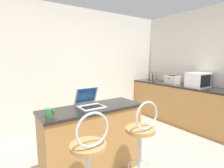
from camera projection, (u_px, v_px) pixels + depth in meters
wall_back at (71, 68)px, 3.83m from camera, size 12.00×0.06×2.60m
breakfast_bar at (93, 141)px, 2.27m from camera, size 1.30×0.48×0.91m
counter_right at (185, 105)px, 3.98m from camera, size 0.63×2.85×0.91m
bar_stool_near at (89, 167)px, 1.63m from camera, size 0.40×0.40×1.06m
bar_stool_far at (141, 147)px, 2.00m from camera, size 0.40×0.40×1.06m
laptop at (89, 102)px, 2.23m from camera, size 0.31×0.33×0.24m
microwave at (199, 80)px, 3.69m from camera, size 0.53×0.34×0.31m
toaster at (172, 80)px, 4.20m from camera, size 0.24×0.32×0.20m
pepper_mill at (153, 78)px, 4.44m from camera, size 0.05×0.05×0.24m
storage_jar at (152, 76)px, 4.98m from camera, size 0.13×0.13×0.21m
mug_green at (49, 113)px, 1.82m from camera, size 0.09×0.07×0.09m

